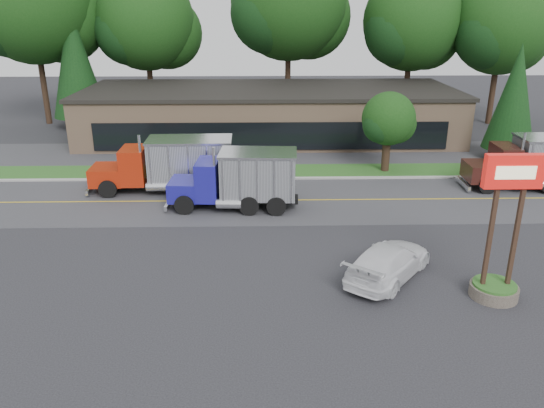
{
  "coord_description": "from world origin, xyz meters",
  "views": [
    {
      "loc": [
        1.11,
        -21.08,
        11.04
      ],
      "look_at": [
        1.68,
        3.59,
        1.8
      ],
      "focal_mm": 35.0,
      "sensor_mm": 36.0,
      "label": 1
    }
  ],
  "objects_px": {
    "dump_truck_red": "(171,163)",
    "dump_truck_blue": "(241,178)",
    "rally_car": "(388,261)",
    "bilo_sign": "(500,251)",
    "dump_truck_maroon": "(536,161)"
  },
  "relations": [
    {
      "from": "dump_truck_red",
      "to": "dump_truck_blue",
      "type": "xyz_separation_m",
      "value": [
        4.46,
        -3.14,
        -0.01
      ]
    },
    {
      "from": "dump_truck_blue",
      "to": "rally_car",
      "type": "bearing_deg",
      "value": 130.83
    },
    {
      "from": "bilo_sign",
      "to": "dump_truck_maroon",
      "type": "bearing_deg",
      "value": 58.94
    },
    {
      "from": "dump_truck_blue",
      "to": "dump_truck_maroon",
      "type": "height_order",
      "value": "same"
    },
    {
      "from": "rally_car",
      "to": "dump_truck_blue",
      "type": "bearing_deg",
      "value": -14.36
    },
    {
      "from": "bilo_sign",
      "to": "dump_truck_red",
      "type": "bearing_deg",
      "value": 138.04
    },
    {
      "from": "dump_truck_blue",
      "to": "bilo_sign",
      "type": "bearing_deg",
      "value": 138.89
    },
    {
      "from": "rally_car",
      "to": "dump_truck_maroon",
      "type": "bearing_deg",
      "value": -97.52
    },
    {
      "from": "rally_car",
      "to": "bilo_sign",
      "type": "bearing_deg",
      "value": -165.46
    },
    {
      "from": "dump_truck_blue",
      "to": "rally_car",
      "type": "xyz_separation_m",
      "value": [
        6.6,
        -8.61,
        -1.04
      ]
    },
    {
      "from": "bilo_sign",
      "to": "rally_car",
      "type": "relative_size",
      "value": 1.13
    },
    {
      "from": "dump_truck_red",
      "to": "rally_car",
      "type": "relative_size",
      "value": 1.71
    },
    {
      "from": "dump_truck_red",
      "to": "dump_truck_maroon",
      "type": "height_order",
      "value": "same"
    },
    {
      "from": "rally_car",
      "to": "dump_truck_red",
      "type": "bearing_deg",
      "value": -8.56
    },
    {
      "from": "bilo_sign",
      "to": "dump_truck_blue",
      "type": "bearing_deg",
      "value": 135.53
    }
  ]
}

